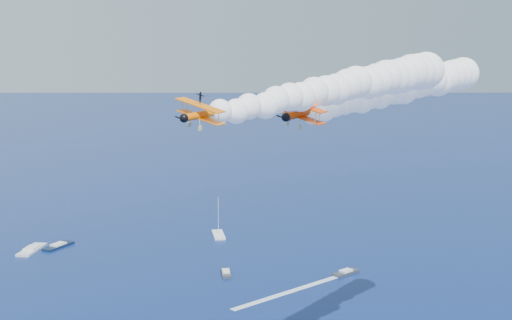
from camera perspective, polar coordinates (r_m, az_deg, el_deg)
biplane_lead at (r=96.60m, az=3.75°, el=3.87°), size 9.46×10.89×7.34m
biplane_trail at (r=80.23m, az=-4.52°, el=3.80°), size 7.88×9.01×6.05m
smoke_trail_lead at (r=119.56m, az=11.91°, el=5.75°), size 56.97×27.86×10.55m
smoke_trail_trail at (r=100.88m, az=7.16°, el=6.08°), size 56.83×25.21×10.55m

